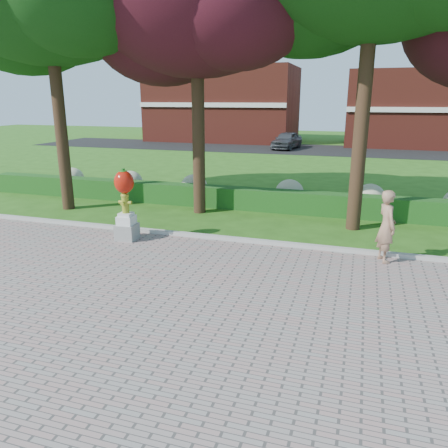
% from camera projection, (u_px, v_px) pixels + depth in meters
% --- Properties ---
extents(ground, '(100.00, 100.00, 0.00)m').
position_uv_depth(ground, '(189.00, 280.00, 10.17)').
color(ground, '#285715').
rests_on(ground, ground).
extents(walkway, '(40.00, 14.00, 0.04)m').
position_uv_depth(walkway, '(89.00, 381.00, 6.50)').
color(walkway, gray).
rests_on(walkway, ground).
extents(curb, '(40.00, 0.18, 0.15)m').
position_uv_depth(curb, '(227.00, 239.00, 12.90)').
color(curb, '#ADADA5').
rests_on(curb, ground).
extents(lawn_hedge, '(24.00, 0.70, 0.80)m').
position_uv_depth(lawn_hedge, '(258.00, 200.00, 16.47)').
color(lawn_hedge, '#124114').
rests_on(lawn_hedge, ground).
extents(hydrangea_row, '(20.10, 1.10, 0.99)m').
position_uv_depth(hydrangea_row, '(279.00, 191.00, 17.18)').
color(hydrangea_row, '#B9B98D').
rests_on(hydrangea_row, ground).
extents(street, '(50.00, 8.00, 0.02)m').
position_uv_depth(street, '(317.00, 150.00, 35.81)').
color(street, black).
rests_on(street, ground).
extents(building_left, '(14.00, 8.00, 7.00)m').
position_uv_depth(building_left, '(223.00, 104.00, 43.24)').
color(building_left, maroon).
rests_on(building_left, ground).
extents(building_right, '(12.00, 8.00, 6.40)m').
position_uv_depth(building_right, '(419.00, 109.00, 38.09)').
color(building_right, maroon).
rests_on(building_right, ground).
extents(hydrant_sculpture, '(0.62, 0.60, 2.12)m').
position_uv_depth(hydrant_sculpture, '(125.00, 203.00, 12.69)').
color(hydrant_sculpture, gray).
rests_on(hydrant_sculpture, walkway).
extents(woman, '(0.67, 0.80, 1.86)m').
position_uv_depth(woman, '(386.00, 226.00, 11.02)').
color(woman, '#9D755A').
rests_on(woman, walkway).
extents(parked_car, '(2.29, 4.38, 1.42)m').
position_uv_depth(parked_car, '(287.00, 140.00, 36.22)').
color(parked_car, '#3E4045').
rests_on(parked_car, street).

